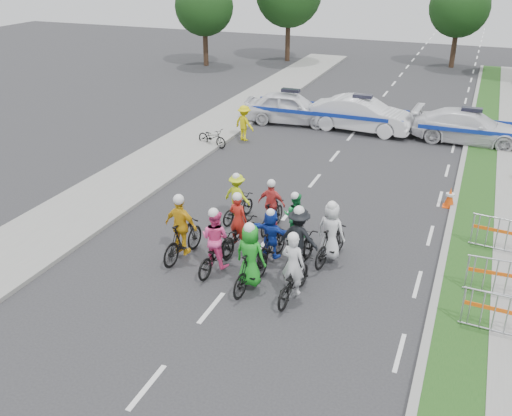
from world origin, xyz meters
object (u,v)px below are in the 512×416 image
at_px(rider_1, 251,263).
at_px(cone_0, 450,198).
at_px(rider_9, 272,211).
at_px(police_car_1, 361,115).
at_px(police_car_0, 290,108).
at_px(rider_6, 239,230).
at_px(barrier_0, 507,318).
at_px(barrier_1, 507,281).
at_px(rider_8, 295,223).
at_px(rider_4, 299,245).
at_px(rider_2, 216,247).
at_px(rider_3, 182,234).
at_px(rider_7, 331,238).
at_px(rider_0, 293,276).
at_px(marshal_hiviz, 244,123).
at_px(barrier_2, 507,238).
at_px(tree_0, 204,6).
at_px(tree_4, 460,7).
at_px(rider_5, 271,239).
at_px(rider_10, 237,202).
at_px(police_car_2, 469,127).

bearing_deg(rider_1, cone_0, -114.78).
xyz_separation_m(rider_9, police_car_1, (0.29, 11.50, 0.12)).
bearing_deg(police_car_0, rider_6, -175.28).
height_order(barrier_0, barrier_1, same).
xyz_separation_m(rider_1, rider_8, (0.25, 2.87, -0.13)).
xyz_separation_m(rider_4, barrier_1, (5.29, 0.50, -0.20)).
xyz_separation_m(rider_2, police_car_0, (-2.71, 14.32, 0.08)).
bearing_deg(rider_3, rider_2, 174.71).
distance_m(rider_3, rider_7, 4.17).
bearing_deg(barrier_1, rider_0, -159.31).
bearing_deg(police_car_0, rider_9, -171.54).
xyz_separation_m(rider_2, rider_6, (0.11, 1.32, -0.10)).
bearing_deg(rider_4, marshal_hiviz, -53.94).
bearing_deg(rider_4, rider_7, -127.37).
distance_m(rider_8, cone_0, 6.02).
height_order(barrier_1, cone_0, barrier_1).
relative_size(barrier_2, tree_0, 0.32).
bearing_deg(rider_1, tree_4, -87.94).
bearing_deg(rider_5, rider_1, 99.61).
relative_size(rider_8, barrier_1, 0.83).
height_order(rider_6, rider_10, rider_6).
bearing_deg(rider_9, rider_0, 121.83).
bearing_deg(rider_1, tree_0, -55.17).
xyz_separation_m(rider_3, police_car_1, (2.02, 14.08, 0.03)).
relative_size(barrier_0, tree_4, 0.32).
relative_size(rider_10, police_car_2, 0.35).
height_order(rider_5, police_car_2, rider_5).
distance_m(police_car_1, barrier_2, 12.31).
bearing_deg(rider_2, marshal_hiviz, -65.49).
relative_size(police_car_1, barrier_1, 2.44).
height_order(rider_10, tree_0, tree_0).
distance_m(rider_6, police_car_2, 14.19).
distance_m(barrier_0, barrier_2, 4.17).
height_order(rider_4, police_car_0, rider_4).
bearing_deg(rider_8, rider_4, 108.17).
distance_m(rider_5, rider_7, 1.66).
bearing_deg(rider_8, police_car_0, -74.29).
xyz_separation_m(police_car_0, tree_4, (6.38, 17.96, 3.40)).
height_order(rider_8, tree_4, tree_4).
relative_size(rider_3, rider_10, 1.17).
distance_m(rider_6, rider_9, 1.55).
bearing_deg(rider_2, police_car_1, -87.99).
distance_m(rider_4, marshal_hiviz, 11.59).
relative_size(rider_8, cone_0, 2.38).
height_order(barrier_0, barrier_2, same).
height_order(marshal_hiviz, barrier_1, marshal_hiviz).
xyz_separation_m(rider_5, tree_4, (2.44, 31.28, 3.48)).
height_order(rider_0, rider_10, rider_0).
height_order(rider_10, cone_0, rider_10).
height_order(rider_3, police_car_0, rider_3).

